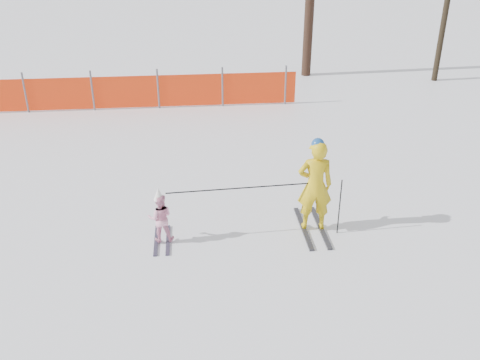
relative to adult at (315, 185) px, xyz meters
name	(u,v)px	position (x,y,z in m)	size (l,w,h in m)	color
ground	(243,239)	(-1.39, -0.23, -0.95)	(120.00, 120.00, 0.00)	white
adult	(315,185)	(0.00, 0.00, 0.00)	(0.69, 1.54, 1.91)	black
child	(160,217)	(-2.91, -0.15, -0.44)	(0.46, 1.01, 1.13)	black
ski_poles	(269,194)	(-0.88, -0.11, -0.08)	(3.25, 0.22, 1.15)	black
safety_fence	(64,94)	(-6.08, 7.50, -0.40)	(14.35, 0.06, 1.25)	#595960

